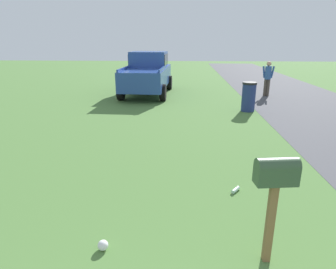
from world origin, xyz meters
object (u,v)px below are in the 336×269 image
at_px(mailbox, 275,181).
at_px(pedestrian, 268,76).
at_px(pickup_truck, 148,72).
at_px(trash_bin, 249,97).

bearing_deg(mailbox, pedestrian, -21.66).
height_order(mailbox, pedestrian, pedestrian).
xyz_separation_m(mailbox, pickup_truck, (11.83, 2.92, -0.00)).
height_order(mailbox, trash_bin, mailbox).
xyz_separation_m(trash_bin, pedestrian, (3.28, -1.56, 0.41)).
bearing_deg(mailbox, pickup_truck, 6.83).
xyz_separation_m(pickup_truck, pedestrian, (-0.37, -5.91, -0.13)).
height_order(trash_bin, pedestrian, pedestrian).
bearing_deg(trash_bin, pickup_truck, 50.03).
bearing_deg(trash_bin, pedestrian, -25.46).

